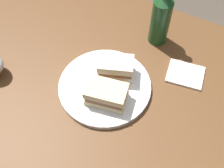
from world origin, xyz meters
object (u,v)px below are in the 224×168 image
at_px(cider_bottle, 161,17).
at_px(sandwich_half_left, 106,94).
at_px(plate, 105,86).
at_px(napkin, 185,74).
at_px(sandwich_half_right, 116,68).

bearing_deg(cider_bottle, sandwich_half_left, -95.42).
bearing_deg(cider_bottle, plate, -102.67).
distance_m(plate, cider_bottle, 0.28).
relative_size(plate, napkin, 2.51).
height_order(sandwich_half_left, cider_bottle, cider_bottle).
bearing_deg(sandwich_half_left, cider_bottle, 84.58).
height_order(sandwich_half_left, sandwich_half_right, sandwich_half_right).
bearing_deg(cider_bottle, napkin, -35.10).
height_order(sandwich_half_right, cider_bottle, cider_bottle).
bearing_deg(napkin, sandwich_half_left, -129.31).
relative_size(sandwich_half_left, cider_bottle, 0.50).
distance_m(cider_bottle, napkin, 0.19).
xyz_separation_m(sandwich_half_right, napkin, (0.19, 0.11, -0.04)).
height_order(plate, cider_bottle, cider_bottle).
distance_m(sandwich_half_right, cider_bottle, 0.22).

